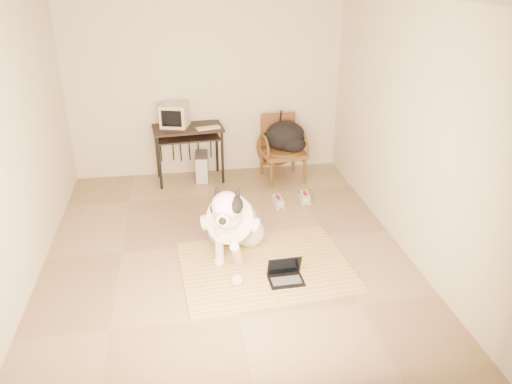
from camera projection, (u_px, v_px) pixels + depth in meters
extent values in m
plane|color=#8E7757|center=(225.00, 244.00, 5.82)|extent=(4.50, 4.50, 0.00)
plane|color=beige|center=(206.00, 85.00, 7.25)|extent=(4.50, 0.00, 4.50)
plane|color=beige|center=(255.00, 243.00, 3.23)|extent=(4.50, 0.00, 4.50)
plane|color=beige|center=(21.00, 144.00, 4.95)|extent=(0.00, 4.50, 4.50)
plane|color=beige|center=(401.00, 125.00, 5.53)|extent=(0.00, 4.50, 4.50)
cube|color=orange|center=(279.00, 297.00, 4.90)|extent=(1.80, 0.41, 0.02)
cube|color=#328035|center=(272.00, 281.00, 5.14)|extent=(1.80, 0.41, 0.02)
cube|color=#543D7C|center=(266.00, 266.00, 5.38)|extent=(1.80, 0.41, 0.02)
cube|color=gold|center=(259.00, 253.00, 5.62)|extent=(1.80, 0.41, 0.02)
cube|color=#BAA88C|center=(254.00, 241.00, 5.86)|extent=(1.80, 0.41, 0.02)
sphere|color=silver|center=(222.00, 231.00, 5.76)|extent=(0.34, 0.34, 0.34)
sphere|color=silver|center=(250.00, 232.00, 5.73)|extent=(0.34, 0.34, 0.34)
ellipsoid|color=silver|center=(236.00, 230.00, 5.72)|extent=(0.42, 0.38, 0.34)
ellipsoid|color=silver|center=(232.00, 221.00, 5.44)|extent=(0.62, 0.86, 0.73)
cylinder|color=silver|center=(233.00, 220.00, 5.45)|extent=(0.66, 0.77, 0.67)
sphere|color=silver|center=(229.00, 217.00, 5.18)|extent=(0.28, 0.28, 0.28)
sphere|color=silver|center=(226.00, 206.00, 5.00)|extent=(0.31, 0.31, 0.31)
ellipsoid|color=black|center=(231.00, 205.00, 4.99)|extent=(0.24, 0.27, 0.23)
cylinder|color=silver|center=(224.00, 217.00, 4.90)|extent=(0.17, 0.19, 0.13)
sphere|color=black|center=(223.00, 221.00, 4.82)|extent=(0.08, 0.08, 0.08)
cone|color=black|center=(217.00, 192.00, 5.02)|extent=(0.16, 0.18, 0.19)
cone|color=black|center=(237.00, 193.00, 5.00)|extent=(0.17, 0.17, 0.19)
torus|color=white|center=(228.00, 213.00, 5.13)|extent=(0.30, 0.21, 0.25)
cylinder|color=silver|center=(219.00, 245.00, 5.32)|extent=(0.13, 0.16, 0.47)
cylinder|color=silver|center=(237.00, 255.00, 5.18)|extent=(0.20, 0.43, 0.47)
sphere|color=silver|center=(219.00, 262.00, 5.38)|extent=(0.12, 0.12, 0.12)
sphere|color=silver|center=(237.00, 280.00, 5.06)|extent=(0.12, 0.12, 0.12)
cone|color=black|center=(238.00, 228.00, 6.05)|extent=(0.10, 0.47, 0.12)
cube|color=black|center=(286.00, 281.00, 5.10)|extent=(0.36, 0.26, 0.02)
cube|color=#4B4B4E|center=(286.00, 280.00, 5.09)|extent=(0.30, 0.15, 0.00)
cube|color=black|center=(284.00, 266.00, 5.13)|extent=(0.35, 0.09, 0.23)
cube|color=black|center=(285.00, 266.00, 5.12)|extent=(0.31, 0.08, 0.20)
cube|color=black|center=(188.00, 128.00, 7.17)|extent=(1.04, 0.63, 0.03)
cube|color=black|center=(188.00, 138.00, 7.17)|extent=(0.92, 0.51, 0.02)
cylinder|color=black|center=(160.00, 163.00, 7.04)|extent=(0.04, 0.04, 0.79)
cylinder|color=black|center=(157.00, 152.00, 7.45)|extent=(0.04, 0.04, 0.79)
cylinder|color=black|center=(222.00, 158.00, 7.24)|extent=(0.04, 0.04, 0.79)
cylinder|color=black|center=(217.00, 147.00, 7.65)|extent=(0.04, 0.04, 0.79)
cube|color=#BCB093|center=(175.00, 115.00, 7.13)|extent=(0.45, 0.43, 0.33)
cube|color=black|center=(171.00, 119.00, 6.97)|extent=(0.28, 0.09, 0.23)
cube|color=#BCB093|center=(208.00, 128.00, 7.08)|extent=(0.35, 0.20, 0.02)
cube|color=#4B4B4E|center=(202.00, 167.00, 7.45)|extent=(0.21, 0.43, 0.40)
cube|color=#B8B7BC|center=(202.00, 172.00, 7.26)|extent=(0.17, 0.02, 0.38)
cube|color=brown|center=(283.00, 153.00, 7.38)|extent=(0.67, 0.66, 0.06)
cylinder|color=#3B2610|center=(283.00, 150.00, 7.36)|extent=(0.57, 0.57, 0.04)
cube|color=brown|center=(278.00, 129.00, 7.50)|extent=(0.53, 0.10, 0.47)
cylinder|color=#3B2610|center=(272.00, 175.00, 7.19)|extent=(0.05, 0.05, 0.38)
cylinder|color=#3B2610|center=(262.00, 162.00, 7.64)|extent=(0.05, 0.05, 0.38)
cylinder|color=#3B2610|center=(305.00, 171.00, 7.32)|extent=(0.05, 0.05, 0.38)
cylinder|color=#3B2610|center=(293.00, 159.00, 7.76)|extent=(0.05, 0.05, 0.38)
ellipsoid|color=black|center=(285.00, 136.00, 7.35)|extent=(0.60, 0.49, 0.44)
ellipsoid|color=black|center=(293.00, 144.00, 7.28)|extent=(0.37, 0.30, 0.26)
cube|color=silver|center=(278.00, 203.00, 6.75)|extent=(0.13, 0.29, 0.03)
cube|color=gray|center=(278.00, 201.00, 6.73)|extent=(0.12, 0.28, 0.09)
cube|color=maroon|center=(278.00, 198.00, 6.72)|extent=(0.05, 0.14, 0.02)
cube|color=silver|center=(305.00, 199.00, 6.86)|extent=(0.14, 0.30, 0.03)
cube|color=gray|center=(305.00, 197.00, 6.85)|extent=(0.14, 0.29, 0.09)
cube|color=maroon|center=(305.00, 194.00, 6.83)|extent=(0.06, 0.15, 0.02)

